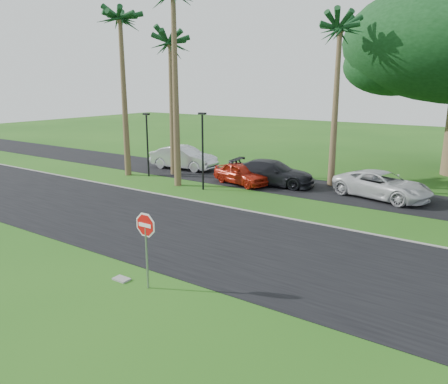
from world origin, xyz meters
TOP-DOWN VIEW (x-y plane):
  - ground at (0.00, 0.00)m, footprint 120.00×120.00m
  - road at (0.00, 2.00)m, footprint 120.00×8.00m
  - parking_strip at (0.00, 12.50)m, footprint 120.00×5.00m
  - curb at (0.00, 6.05)m, footprint 120.00×0.12m
  - stop_sign_near at (0.50, -3.00)m, footprint 1.05×0.07m
  - palm_left_far at (-13.00, 9.00)m, footprint 5.00×5.00m
  - palm_left_mid at (-10.50, 11.00)m, footprint 5.00×5.00m
  - palm_center at (0.00, 14.00)m, footprint 5.00×5.00m
  - streetlight_left at (-11.50, 9.50)m, footprint 0.45×0.25m
  - streetlight_right at (-6.00, 8.50)m, footprint 0.45×0.25m
  - car_silver at (-11.13, 12.89)m, footprint 5.31×2.28m
  - car_red at (-4.84, 11.03)m, footprint 4.30×2.55m
  - car_dark at (-3.11, 11.98)m, footprint 5.59×2.90m
  - car_minivan at (3.55, 12.51)m, footprint 5.79×3.63m
  - utility_slab at (-0.64, -3.08)m, footprint 0.55×0.35m

SIDE VIEW (x-z plane):
  - ground at x=0.00m, z-range 0.00..0.00m
  - road at x=0.00m, z-range 0.00..0.02m
  - parking_strip at x=0.00m, z-range 0.00..0.02m
  - curb at x=0.00m, z-range 0.00..0.06m
  - utility_slab at x=-0.64m, z-range 0.00..0.06m
  - car_red at x=-4.84m, z-range 0.00..1.37m
  - car_minivan at x=3.55m, z-range 0.00..1.49m
  - car_dark at x=-3.11m, z-range 0.00..1.55m
  - car_silver at x=-11.13m, z-range 0.00..1.70m
  - stop_sign_near at x=0.50m, z-range 0.46..3.09m
  - streetlight_left at x=-11.50m, z-range 0.33..4.67m
  - streetlight_right at x=-6.00m, z-range 0.33..4.97m
  - palm_left_mid at x=-10.50m, z-range 3.68..13.68m
  - palm_center at x=0.00m, z-range 3.91..14.41m
  - palm_left_far at x=-13.00m, z-range 4.38..15.88m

